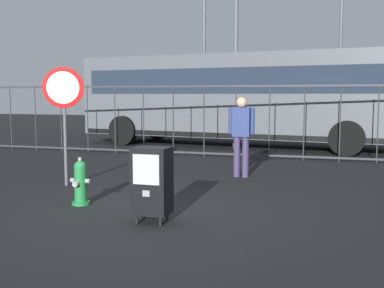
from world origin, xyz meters
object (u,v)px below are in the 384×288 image
(stop_sign, at_px, (64,101))
(bus_near, at_px, (237,95))
(street_light_near_right, at_px, (236,9))
(street_light_far_left, at_px, (341,20))
(fire_hydrant, at_px, (80,183))
(newspaper_box_primary, at_px, (152,181))
(street_light_near_left, at_px, (204,18))
(pedestrian, at_px, (241,132))

(stop_sign, relative_size, bus_near, 0.21)
(bus_near, xyz_separation_m, street_light_near_right, (0.10, -0.74, 2.66))
(stop_sign, xyz_separation_m, street_light_far_left, (4.99, 13.56, 3.24))
(fire_hydrant, xyz_separation_m, stop_sign, (-1.07, 1.32, 1.25))
(bus_near, xyz_separation_m, street_light_far_left, (3.29, 5.71, 3.13))
(newspaper_box_primary, bearing_deg, bus_near, 94.79)
(bus_near, height_order, street_light_near_left, street_light_near_left)
(newspaper_box_primary, bearing_deg, pedestrian, 83.09)
(newspaper_box_primary, distance_m, bus_near, 9.92)
(newspaper_box_primary, xyz_separation_m, stop_sign, (-2.53, 1.97, 1.03))
(street_light_near_right, bearing_deg, pedestrian, -77.07)
(stop_sign, bearing_deg, street_light_near_left, 91.92)
(stop_sign, relative_size, street_light_far_left, 0.26)
(street_light_near_left, distance_m, street_light_near_right, 4.77)
(newspaper_box_primary, xyz_separation_m, street_light_near_left, (-2.91, 13.30, 4.27))
(pedestrian, xyz_separation_m, street_light_near_left, (-3.38, 9.42, 3.89))
(street_light_near_right, height_order, street_light_far_left, street_light_far_left)
(fire_hydrant, bearing_deg, street_light_near_right, 85.04)
(street_light_near_right, bearing_deg, fire_hydrant, -94.96)
(newspaper_box_primary, bearing_deg, street_light_far_left, 80.99)
(stop_sign, bearing_deg, bus_near, 77.76)
(stop_sign, xyz_separation_m, street_light_near_right, (1.80, 7.11, 2.77))
(newspaper_box_primary, xyz_separation_m, street_light_near_right, (-0.72, 9.08, 3.80))
(stop_sign, bearing_deg, fire_hydrant, -50.92)
(fire_hydrant, height_order, pedestrian, pedestrian)
(pedestrian, relative_size, street_light_far_left, 0.20)
(street_light_near_left, relative_size, street_light_far_left, 1.00)
(newspaper_box_primary, relative_size, pedestrian, 0.61)
(stop_sign, height_order, street_light_far_left, street_light_far_left)
(newspaper_box_primary, distance_m, pedestrian, 3.92)
(newspaper_box_primary, height_order, stop_sign, stop_sign)
(pedestrian, bearing_deg, stop_sign, -147.48)
(fire_hydrant, relative_size, street_light_near_right, 0.10)
(pedestrian, relative_size, street_light_near_right, 0.22)
(stop_sign, height_order, pedestrian, stop_sign)
(fire_hydrant, xyz_separation_m, street_light_near_left, (-1.45, 12.65, 4.49))
(stop_sign, relative_size, street_light_near_right, 0.29)
(bus_near, relative_size, street_light_near_left, 1.26)
(street_light_far_left, bearing_deg, fire_hydrant, -104.76)
(fire_hydrant, bearing_deg, stop_sign, 129.08)
(street_light_near_left, relative_size, street_light_near_right, 1.12)
(bus_near, xyz_separation_m, street_light_near_left, (-2.08, 3.48, 3.13))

